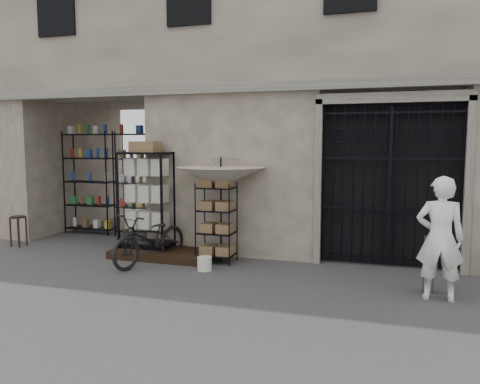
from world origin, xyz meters
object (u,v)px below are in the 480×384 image
(steel_bollard, at_px, (429,264))
(shopkeeper, at_px, (437,299))
(bicycle, at_px, (151,263))
(wooden_stool, at_px, (18,230))
(wire_rack, at_px, (216,224))
(market_umbrella, at_px, (221,172))
(white_bucket, at_px, (205,264))
(display_cabinet, at_px, (146,205))

(steel_bollard, xyz_separation_m, shopkeeper, (0.11, -0.29, -0.43))
(bicycle, height_order, shopkeeper, bicycle)
(wooden_stool, distance_m, steel_bollard, 8.20)
(wire_rack, bearing_deg, market_umbrella, 79.83)
(steel_bollard, bearing_deg, wire_rack, 168.41)
(shopkeeper, bearing_deg, white_bucket, -6.32)
(bicycle, bearing_deg, wooden_stool, -171.50)
(white_bucket, bearing_deg, bicycle, 172.72)
(wire_rack, xyz_separation_m, shopkeeper, (3.73, -1.03, -0.73))
(wooden_stool, relative_size, shopkeeper, 0.37)
(wooden_stool, height_order, steel_bollard, steel_bollard)
(market_umbrella, height_order, shopkeeper, market_umbrella)
(bicycle, relative_size, steel_bollard, 2.12)
(market_umbrella, distance_m, bicycle, 2.14)
(steel_bollard, relative_size, shopkeeper, 0.48)
(market_umbrella, height_order, wooden_stool, market_umbrella)
(wire_rack, xyz_separation_m, bicycle, (-1.12, -0.45, -0.73))
(display_cabinet, relative_size, wooden_stool, 3.14)
(bicycle, xyz_separation_m, steel_bollard, (4.75, -0.29, 0.43))
(wooden_stool, bearing_deg, white_bucket, -7.55)
(market_umbrella, bearing_deg, steel_bollard, -13.66)
(display_cabinet, height_order, wire_rack, display_cabinet)
(display_cabinet, distance_m, shopkeeper, 5.51)
(wire_rack, bearing_deg, wooden_stool, -170.22)
(wire_rack, relative_size, steel_bollard, 1.74)
(display_cabinet, bearing_deg, white_bucket, -3.26)
(display_cabinet, xyz_separation_m, market_umbrella, (1.60, -0.06, 0.69))
(steel_bollard, height_order, shopkeeper, steel_bollard)
(shopkeeper, bearing_deg, display_cabinet, -12.65)
(white_bucket, relative_size, wooden_stool, 0.39)
(market_umbrella, relative_size, bicycle, 1.30)
(wire_rack, distance_m, market_umbrella, 0.97)
(market_umbrella, bearing_deg, white_bucket, -94.25)
(market_umbrella, distance_m, steel_bollard, 3.89)
(bicycle, xyz_separation_m, wooden_stool, (-3.42, 0.46, 0.34))
(display_cabinet, distance_m, white_bucket, 1.94)
(white_bucket, relative_size, shopkeeper, 0.14)
(white_bucket, relative_size, steel_bollard, 0.29)
(wire_rack, distance_m, bicycle, 1.41)
(display_cabinet, relative_size, bicycle, 1.13)
(market_umbrella, distance_m, wooden_stool, 4.79)
(white_bucket, bearing_deg, market_umbrella, 85.75)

